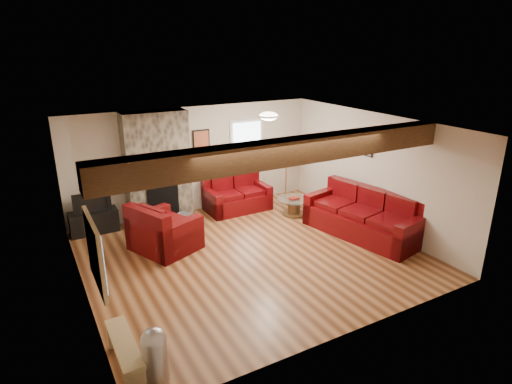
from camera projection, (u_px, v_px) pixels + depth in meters
room at (251, 193)px, 7.84m from camera, size 8.00×8.00×8.00m
oak_beam at (290, 151)px, 6.46m from camera, size 6.00×0.36×0.38m
chimney_breast at (158, 169)px, 9.45m from camera, size 1.40×0.67×2.50m
back_window at (247, 142)px, 10.60m from camera, size 0.90×0.08×1.10m
hatch_window at (95, 253)px, 5.18m from camera, size 0.08×1.00×0.90m
ceiling_dome at (269, 118)px, 8.61m from camera, size 0.40×0.40×0.18m
artwork_back at (201, 141)px, 10.00m from camera, size 0.42×0.06×0.52m
artwork_right at (364, 146)px, 9.29m from camera, size 0.06×0.55×0.42m
sofa_three at (363, 214)px, 8.95m from camera, size 1.50×2.62×0.95m
loveseat at (237, 194)px, 10.34m from camera, size 1.52×0.89×0.80m
armchair_red at (164, 226)px, 8.34m from camera, size 1.39×1.47×0.94m
coffee_table at (294, 207)px, 10.12m from camera, size 0.82×0.82×0.43m
tv_cabinet at (94, 222)px, 9.13m from camera, size 0.98×0.39×0.49m
television at (91, 201)px, 8.98m from camera, size 0.77×0.10×0.44m
floor_lamp at (287, 150)px, 10.47m from camera, size 0.42×0.42×1.62m
pine_bench at (125, 356)px, 5.28m from camera, size 0.26×1.10×0.41m
pedal_bin at (155, 357)px, 5.00m from camera, size 0.35×0.35×0.77m
coal_bucket at (184, 219)px, 9.56m from camera, size 0.30×0.30×0.28m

